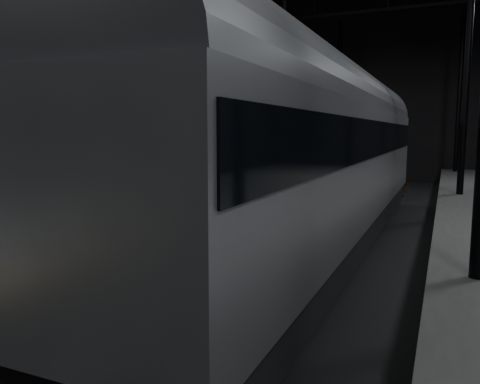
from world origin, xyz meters
The scene contains 6 objects.
ground centered at (0.00, 0.00, 0.00)m, with size 44.00×44.00×0.00m, color black.
platform_left centered at (-7.50, 0.00, 0.50)m, with size 9.00×43.80×1.00m, color #4B4B49.
tactile_strip centered at (-3.25, 0.00, 1.00)m, with size 0.50×43.80×0.01m, color #8C5E19.
track centered at (0.00, 0.00, 0.07)m, with size 2.40×43.00×0.24m.
train centered at (0.00, 0.64, 3.07)m, with size 3.08×20.60×5.51m.
woman centered at (-4.51, -4.48, 1.79)m, with size 0.58×0.38×1.59m, color #8B6A55.
Camera 1 is at (3.19, -12.90, 3.53)m, focal length 35.00 mm.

